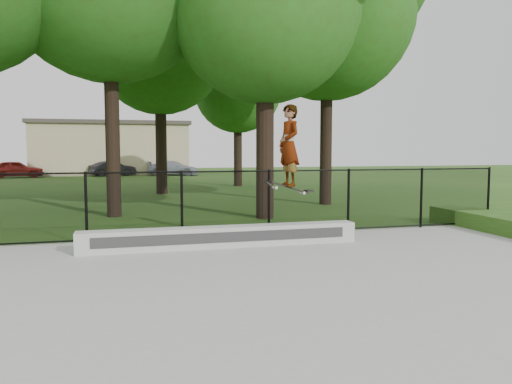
# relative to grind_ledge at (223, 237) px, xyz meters

# --- Properties ---
(ground) EXTENTS (100.00, 100.00, 0.00)m
(ground) POSITION_rel_grind_ledge_xyz_m (-0.67, -4.70, -0.27)
(ground) COLOR #254E16
(ground) RESTS_ON ground
(concrete_slab) EXTENTS (14.00, 12.00, 0.06)m
(concrete_slab) POSITION_rel_grind_ledge_xyz_m (-0.67, -4.70, -0.24)
(concrete_slab) COLOR #9C9C97
(concrete_slab) RESTS_ON ground
(grind_ledge) EXTENTS (5.63, 0.40, 0.41)m
(grind_ledge) POSITION_rel_grind_ledge_xyz_m (0.00, 0.00, 0.00)
(grind_ledge) COLOR #B6B7B1
(grind_ledge) RESTS_ON concrete_slab
(car_a) EXTENTS (3.79, 1.96, 1.24)m
(car_a) POSITION_rel_grind_ledge_xyz_m (-9.23, 29.21, 0.35)
(car_a) COLOR maroon
(car_a) RESTS_ON ground
(car_b) EXTENTS (3.33, 2.18, 1.13)m
(car_b) POSITION_rel_grind_ledge_xyz_m (-2.60, 30.11, 0.30)
(car_b) COLOR black
(car_b) RESTS_ON ground
(car_c) EXTENTS (3.93, 2.52, 1.15)m
(car_c) POSITION_rel_grind_ledge_xyz_m (1.98, 29.59, 0.31)
(car_c) COLOR #8C919F
(car_c) RESTS_ON ground
(skater_airborne) EXTENTS (0.81, 0.67, 1.88)m
(skater_airborne) POSITION_rel_grind_ledge_xyz_m (1.38, -0.04, 1.80)
(skater_airborne) COLOR black
(skater_airborne) RESTS_ON ground
(chainlink_fence) EXTENTS (16.06, 0.06, 1.50)m
(chainlink_fence) POSITION_rel_grind_ledge_xyz_m (-0.67, 1.20, 0.54)
(chainlink_fence) COLOR black
(chainlink_fence) RESTS_ON concrete_slab
(tree_row) EXTENTS (20.67, 18.15, 10.52)m
(tree_row) POSITION_rel_grind_ledge_xyz_m (-1.48, 8.30, 6.42)
(tree_row) COLOR black
(tree_row) RESTS_ON ground
(distant_building) EXTENTS (12.40, 6.40, 4.30)m
(distant_building) POSITION_rel_grind_ledge_xyz_m (-2.67, 33.30, 1.90)
(distant_building) COLOR tan
(distant_building) RESTS_ON ground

